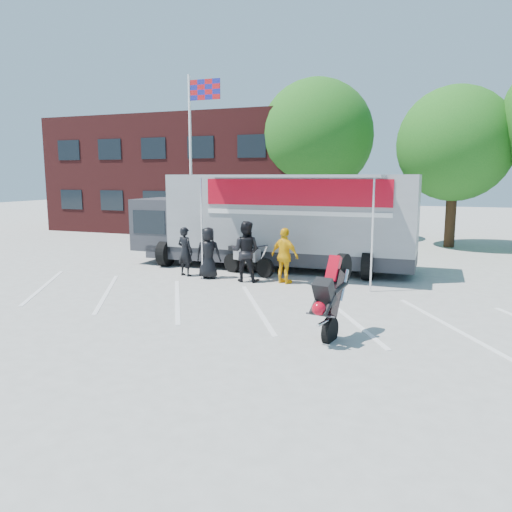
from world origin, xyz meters
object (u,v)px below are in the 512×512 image
Objects in this scene: flagpole at (195,141)px; spectator_hivis at (285,256)px; tree_mid at (455,144)px; tree_left at (317,136)px; parked_motorcycle at (248,275)px; spectator_leather_a at (208,253)px; transporter_truck at (277,268)px; spectator_leather_c at (245,251)px; stunt_bike_rider at (340,333)px; spectator_leather_b at (185,252)px.

spectator_hivis is (6.23, -5.87, -4.15)m from flagpole.
flagpole is at bearing -156.03° from tree_mid.
tree_left reaches higher than spectator_hivis.
parked_motorcycle is 1.71m from spectator_leather_a.
flagpole is 8.46m from parked_motorcycle.
tree_left is at bearing 94.76° from transporter_truck.
spectator_leather_c is at bearing -119.87° from tree_mid.
transporter_truck is (5.16, -3.39, -5.05)m from flagpole.
transporter_truck is at bearing 129.01° from stunt_bike_rider.
stunt_bike_rider is at bearing 128.02° from spectator_leather_c.
tree_mid is 0.70× the size of transporter_truck.
spectator_leather_a is at bearing -93.30° from tree_left.
tree_mid is 13.30m from spectator_leather_c.
parked_motorcycle is (-6.64, -9.99, -4.94)m from tree_mid.
spectator_leather_b is at bearing -97.76° from tree_left.
spectator_leather_c is (2.30, -0.10, 0.14)m from spectator_leather_b.
tree_mid is 16.35m from stunt_bike_rider.
stunt_bike_rider is at bearing 143.16° from spectator_hivis.
spectator_leather_a is 2.68m from spectator_hivis.
transporter_truck is at bearing -84.41° from tree_left.
spectator_leather_c is (0.67, -12.02, -4.57)m from tree_left.
spectator_leather_a is at bearing -59.41° from flagpole.
transporter_truck is 1.69m from parked_motorcycle.
transporter_truck is 2.85m from spectator_hivis.
stunt_bike_rider is at bearing -98.42° from tree_mid.
tree_mid is 12.97m from parked_motorcycle.
transporter_truck is 7.99m from stunt_bike_rider.
spectator_leather_b reaches higher than stunt_bike_rider.
spectator_leather_c reaches higher than spectator_leather_a.
spectator_leather_a reaches higher than stunt_bike_rider.
tree_left reaches higher than spectator_leather_b.
spectator_leather_c is (1.37, -0.01, 0.13)m from spectator_leather_a.
spectator_leather_b is (-0.93, 0.09, -0.02)m from spectator_leather_a.
flagpole is 7.37m from tree_left.
flagpole is 7.98m from transporter_truck.
spectator_leather_c reaches higher than parked_motorcycle.
spectator_leather_b is at bearing -128.31° from tree_mid.
tree_left is 7.10m from tree_mid.
spectator_leather_b is (-8.62, -10.92, -4.09)m from tree_mid.
tree_left reaches higher than tree_mid.
transporter_truck reaches higher than spectator_leather_a.
flagpole reaches higher than parked_motorcycle.
transporter_truck reaches higher than spectator_leather_b.
flagpole is 4.42× the size of spectator_hivis.
spectator_leather_b is at bearing 135.46° from parked_motorcycle.
spectator_leather_b is at bearing 22.88° from spectator_hivis.
tree_left reaches higher than transporter_truck.
spectator_leather_a is (-1.05, -1.02, 0.87)m from parked_motorcycle.
spectator_hivis is (2.68, 0.14, 0.03)m from spectator_leather_a.
tree_left is at bearing -91.33° from spectator_leather_c.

